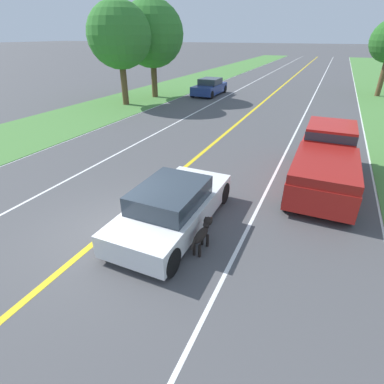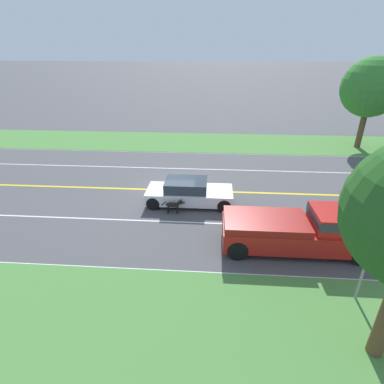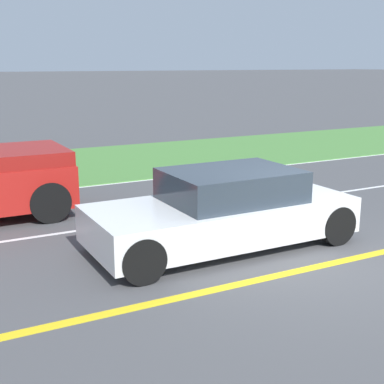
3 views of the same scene
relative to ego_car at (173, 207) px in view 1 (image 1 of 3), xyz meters
The scene contains 10 objects.
ground_plane 1.96m from the ego_car, 144.40° to the right, with size 400.00×400.00×0.00m, color #4C4C4F.
centre_divider_line 1.96m from the ego_car, 144.40° to the right, with size 0.18×160.00×0.01m, color yellow.
lane_dash_same_dir 2.34m from the ego_car, 28.66° to the right, with size 0.10×160.00×0.01m, color white.
lane_dash_oncoming 5.17m from the ego_car, 167.79° to the right, with size 0.10×160.00×0.01m, color white.
ego_car is the anchor object (origin of this frame).
dog 1.31m from the ego_car, 27.93° to the right, with size 0.26×1.18×0.78m.
pickup_truck 6.11m from the ego_car, 53.00° to the left, with size 2.02×5.80×1.78m.
oncoming_car 20.90m from the ego_car, 108.56° to the left, with size 1.92×4.28×1.39m.
roadside_tree_left_near 17.66m from the ego_car, 129.74° to the left, with size 4.49×4.49×7.01m.
roadside_tree_left_far 20.34m from the ego_car, 122.01° to the left, with size 5.05×5.05×7.38m.
Camera 1 is at (4.93, -5.19, 4.84)m, focal length 28.00 mm.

